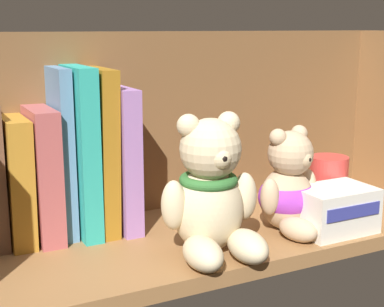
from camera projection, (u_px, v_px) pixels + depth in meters
shelf_board at (211, 238)px, 78.86cm from camera, size 74.07×24.80×2.00cm
shelf_back_panel at (171, 128)px, 87.14cm from camera, size 76.47×1.20×29.27cm
book_3 at (16, 180)px, 73.80cm from camera, size 3.26×11.05×16.71cm
book_4 at (41, 173)px, 75.19cm from camera, size 3.15×12.03×17.70cm
book_5 at (61, 152)px, 75.82cm from camera, size 1.65×9.39×22.81cm
book_6 at (78, 150)px, 76.86cm from camera, size 2.51×13.21×22.95cm
book_7 at (97, 149)px, 78.12cm from camera, size 2.85×12.61×22.63cm
book_8 at (117, 156)px, 79.64cm from camera, size 2.58×13.76×19.97cm
teddy_bear_larger at (211, 195)px, 69.69cm from camera, size 13.03×13.30×17.76cm
teddy_bear_smaller at (290, 190)px, 78.18cm from camera, size 11.09×11.73×14.61cm
pillar_candle at (328, 185)px, 85.57cm from camera, size 5.78×5.78×8.84cm
small_product_box at (334, 209)px, 78.09cm from camera, size 10.60×7.68×6.30cm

